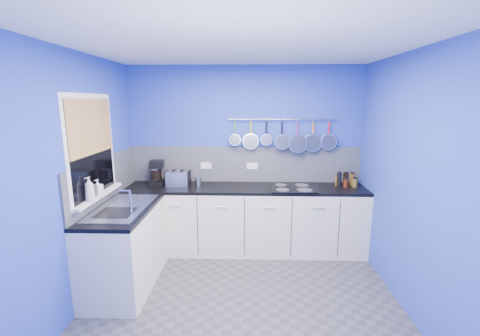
# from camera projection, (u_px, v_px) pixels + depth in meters

# --- Properties ---
(floor) EXTENTS (3.20, 3.00, 0.02)m
(floor) POSITION_uv_depth(u_px,v_px,m) (243.00, 302.00, 3.31)
(floor) COLOR #47474C
(floor) RESTS_ON ground
(ceiling) EXTENTS (3.20, 3.00, 0.02)m
(ceiling) POSITION_uv_depth(u_px,v_px,m) (243.00, 44.00, 2.80)
(ceiling) COLOR white
(ceiling) RESTS_ON ground
(wall_back) EXTENTS (3.20, 0.02, 2.50)m
(wall_back) POSITION_uv_depth(u_px,v_px,m) (245.00, 157.00, 4.53)
(wall_back) COLOR #2B42B9
(wall_back) RESTS_ON ground
(wall_front) EXTENTS (3.20, 0.02, 2.50)m
(wall_front) POSITION_uv_depth(u_px,v_px,m) (236.00, 262.00, 1.58)
(wall_front) COLOR #2B42B9
(wall_front) RESTS_ON ground
(wall_left) EXTENTS (0.02, 3.00, 2.50)m
(wall_left) POSITION_uv_depth(u_px,v_px,m) (76.00, 183.00, 3.10)
(wall_left) COLOR #2B42B9
(wall_left) RESTS_ON ground
(wall_right) EXTENTS (0.02, 3.00, 2.50)m
(wall_right) POSITION_uv_depth(u_px,v_px,m) (415.00, 185.00, 3.01)
(wall_right) COLOR #2B42B9
(wall_right) RESTS_ON ground
(backsplash_back) EXTENTS (3.20, 0.02, 0.50)m
(backsplash_back) POSITION_uv_depth(u_px,v_px,m) (245.00, 164.00, 4.53)
(backsplash_back) COLOR gray
(backsplash_back) RESTS_ON wall_back
(backsplash_left) EXTENTS (0.02, 1.80, 0.50)m
(backsplash_left) POSITION_uv_depth(u_px,v_px,m) (107.00, 178.00, 3.71)
(backsplash_left) COLOR gray
(backsplash_left) RESTS_ON wall_left
(cabinet_run_back) EXTENTS (3.20, 0.60, 0.86)m
(cabinet_run_back) POSITION_uv_depth(u_px,v_px,m) (245.00, 220.00, 4.40)
(cabinet_run_back) COLOR silver
(cabinet_run_back) RESTS_ON ground
(worktop_back) EXTENTS (3.20, 0.60, 0.04)m
(worktop_back) POSITION_uv_depth(u_px,v_px,m) (245.00, 188.00, 4.30)
(worktop_back) COLOR black
(worktop_back) RESTS_ON cabinet_run_back
(cabinet_run_left) EXTENTS (0.60, 1.20, 0.86)m
(cabinet_run_left) POSITION_uv_depth(u_px,v_px,m) (126.00, 248.00, 3.55)
(cabinet_run_left) COLOR silver
(cabinet_run_left) RESTS_ON ground
(worktop_left) EXTENTS (0.60, 1.20, 0.04)m
(worktop_left) POSITION_uv_depth(u_px,v_px,m) (123.00, 209.00, 3.46)
(worktop_left) COLOR black
(worktop_left) RESTS_ON cabinet_run_left
(window_frame) EXTENTS (0.01, 1.00, 1.10)m
(window_frame) POSITION_uv_depth(u_px,v_px,m) (92.00, 148.00, 3.33)
(window_frame) COLOR white
(window_frame) RESTS_ON wall_left
(window_glass) EXTENTS (0.01, 0.90, 1.00)m
(window_glass) POSITION_uv_depth(u_px,v_px,m) (92.00, 148.00, 3.33)
(window_glass) COLOR black
(window_glass) RESTS_ON wall_left
(bamboo_blind) EXTENTS (0.01, 0.90, 0.55)m
(bamboo_blind) POSITION_uv_depth(u_px,v_px,m) (91.00, 126.00, 3.29)
(bamboo_blind) COLOR tan
(bamboo_blind) RESTS_ON wall_left
(window_sill) EXTENTS (0.10, 0.98, 0.03)m
(window_sill) POSITION_uv_depth(u_px,v_px,m) (99.00, 195.00, 3.44)
(window_sill) COLOR white
(window_sill) RESTS_ON wall_left
(sink_unit) EXTENTS (0.50, 0.95, 0.01)m
(sink_unit) POSITION_uv_depth(u_px,v_px,m) (123.00, 207.00, 3.46)
(sink_unit) COLOR silver
(sink_unit) RESTS_ON worktop_left
(mixer_tap) EXTENTS (0.12, 0.08, 0.26)m
(mixer_tap) POSITION_uv_depth(u_px,v_px,m) (131.00, 201.00, 3.25)
(mixer_tap) COLOR silver
(mixer_tap) RESTS_ON worktop_left
(socket_left) EXTENTS (0.15, 0.01, 0.09)m
(socket_left) POSITION_uv_depth(u_px,v_px,m) (206.00, 166.00, 4.54)
(socket_left) COLOR white
(socket_left) RESTS_ON backsplash_back
(socket_right) EXTENTS (0.15, 0.01, 0.09)m
(socket_right) POSITION_uv_depth(u_px,v_px,m) (252.00, 166.00, 4.52)
(socket_right) COLOR white
(socket_right) RESTS_ON backsplash_back
(pot_rail) EXTENTS (1.45, 0.02, 0.02)m
(pot_rail) POSITION_uv_depth(u_px,v_px,m) (282.00, 119.00, 4.35)
(pot_rail) COLOR silver
(pot_rail) RESTS_ON wall_back
(soap_bottle_a) EXTENTS (0.11, 0.11, 0.24)m
(soap_bottle_a) POSITION_uv_depth(u_px,v_px,m) (89.00, 189.00, 3.19)
(soap_bottle_a) COLOR white
(soap_bottle_a) RESTS_ON window_sill
(soap_bottle_b) EXTENTS (0.10, 0.10, 0.17)m
(soap_bottle_b) POSITION_uv_depth(u_px,v_px,m) (98.00, 187.00, 3.37)
(soap_bottle_b) COLOR white
(soap_bottle_b) RESTS_ON window_sill
(paper_towel) EXTENTS (0.14, 0.14, 0.25)m
(paper_towel) POSITION_uv_depth(u_px,v_px,m) (155.00, 175.00, 4.40)
(paper_towel) COLOR white
(paper_towel) RESTS_ON worktop_back
(coffee_maker) EXTENTS (0.20, 0.22, 0.33)m
(coffee_maker) POSITION_uv_depth(u_px,v_px,m) (157.00, 173.00, 4.38)
(coffee_maker) COLOR black
(coffee_maker) RESTS_ON worktop_back
(toaster) EXTENTS (0.32, 0.20, 0.20)m
(toaster) POSITION_uv_depth(u_px,v_px,m) (178.00, 178.00, 4.34)
(toaster) COLOR silver
(toaster) RESTS_ON worktop_back
(canister) EXTENTS (0.08, 0.08, 0.12)m
(canister) POSITION_uv_depth(u_px,v_px,m) (198.00, 181.00, 4.37)
(canister) COLOR silver
(canister) RESTS_ON worktop_back
(hob) EXTENTS (0.58, 0.51, 0.01)m
(hob) POSITION_uv_depth(u_px,v_px,m) (292.00, 188.00, 4.22)
(hob) COLOR black
(hob) RESTS_ON worktop_back
(pan_0) EXTENTS (0.16, 0.10, 0.35)m
(pan_0) POSITION_uv_depth(u_px,v_px,m) (235.00, 132.00, 4.39)
(pan_0) COLOR silver
(pan_0) RESTS_ON pot_rail
(pan_1) EXTENTS (0.22, 0.06, 0.41)m
(pan_1) POSITION_uv_depth(u_px,v_px,m) (251.00, 134.00, 4.39)
(pan_1) COLOR silver
(pan_1) RESTS_ON pot_rail
(pan_2) EXTENTS (0.16, 0.09, 0.35)m
(pan_2) POSITION_uv_depth(u_px,v_px,m) (266.00, 132.00, 4.38)
(pan_2) COLOR silver
(pan_2) RESTS_ON pot_rail
(pan_3) EXTENTS (0.21, 0.10, 0.40)m
(pan_3) POSITION_uv_depth(u_px,v_px,m) (282.00, 134.00, 4.38)
(pan_3) COLOR silver
(pan_3) RESTS_ON pot_rail
(pan_4) EXTENTS (0.26, 0.10, 0.45)m
(pan_4) POSITION_uv_depth(u_px,v_px,m) (297.00, 136.00, 4.38)
(pan_4) COLOR silver
(pan_4) RESTS_ON pot_rail
(pan_5) EXTENTS (0.25, 0.05, 0.44)m
(pan_5) POSITION_uv_depth(u_px,v_px,m) (313.00, 136.00, 4.37)
(pan_5) COLOR silver
(pan_5) RESTS_ON pot_rail
(pan_6) EXTENTS (0.22, 0.06, 0.41)m
(pan_6) POSITION_uv_depth(u_px,v_px,m) (329.00, 135.00, 4.36)
(pan_6) COLOR silver
(pan_6) RESTS_ON pot_rail
(condiment_0) EXTENTS (0.07, 0.07, 0.16)m
(condiment_0) POSITION_uv_depth(u_px,v_px,m) (352.00, 179.00, 4.36)
(condiment_0) COLOR brown
(condiment_0) RESTS_ON worktop_back
(condiment_1) EXTENTS (0.07, 0.07, 0.16)m
(condiment_1) POSITION_uv_depth(u_px,v_px,m) (346.00, 179.00, 4.36)
(condiment_1) COLOR black
(condiment_1) RESTS_ON worktop_back
(condiment_2) EXTENTS (0.06, 0.06, 0.15)m
(condiment_2) POSITION_uv_depth(u_px,v_px,m) (338.00, 180.00, 4.35)
(condiment_2) COLOR #8C5914
(condiment_2) RESTS_ON worktop_back
(condiment_3) EXTENTS (0.07, 0.07, 0.11)m
(condiment_3) POSITION_uv_depth(u_px,v_px,m) (355.00, 183.00, 4.28)
(condiment_3) COLOR brown
(condiment_3) RESTS_ON worktop_back
(condiment_4) EXTENTS (0.06, 0.06, 0.11)m
(condiment_4) POSITION_uv_depth(u_px,v_px,m) (346.00, 183.00, 4.27)
(condiment_4) COLOR #4C190C
(condiment_4) RESTS_ON worktop_back
(condiment_5) EXTENTS (0.06, 0.06, 0.19)m
(condiment_5) POSITION_uv_depth(u_px,v_px,m) (339.00, 180.00, 4.28)
(condiment_5) COLOR black
(condiment_5) RESTS_ON worktop_back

